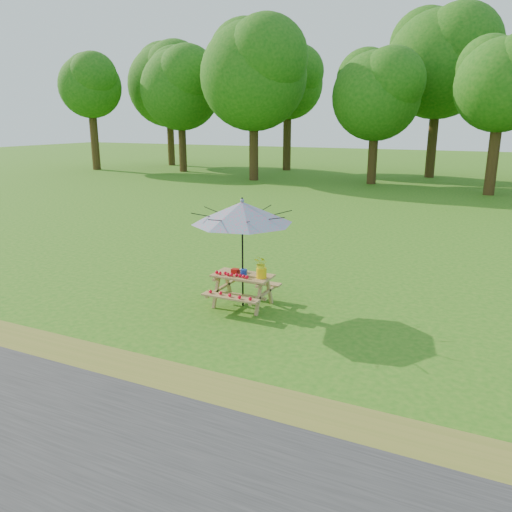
% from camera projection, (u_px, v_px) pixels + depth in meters
% --- Properties ---
extents(ground, '(120.00, 120.00, 0.00)m').
position_uv_depth(ground, '(253.00, 318.00, 9.68)').
color(ground, '#266813').
rests_on(ground, ground).
extents(road, '(120.00, 4.00, 0.01)m').
position_uv_depth(road, '(50.00, 479.00, 5.32)').
color(road, '#2A2A2C').
rests_on(road, ground).
extents(drygrass_strip, '(120.00, 1.20, 0.01)m').
position_uv_depth(drygrass_strip, '(169.00, 384.00, 7.24)').
color(drygrass_strip, olive).
rests_on(drygrass_strip, ground).
extents(treeline, '(60.00, 12.00, 16.00)m').
position_uv_depth(treeline, '(430.00, 37.00, 26.75)').
color(treeline, '#11560E').
rests_on(treeline, ground).
extents(picnic_table, '(1.20, 1.32, 0.67)m').
position_uv_depth(picnic_table, '(243.00, 291.00, 10.23)').
color(picnic_table, olive).
rests_on(picnic_table, ground).
extents(patio_umbrella, '(2.37, 2.37, 2.25)m').
position_uv_depth(patio_umbrella, '(242.00, 213.00, 9.80)').
color(patio_umbrella, black).
rests_on(patio_umbrella, ground).
extents(produce_bins, '(0.36, 0.32, 0.13)m').
position_uv_depth(produce_bins, '(241.00, 272.00, 10.16)').
color(produce_bins, '#B3140E').
rests_on(produce_bins, picnic_table).
extents(tomatoes_row, '(0.77, 0.13, 0.07)m').
position_uv_depth(tomatoes_row, '(232.00, 275.00, 10.03)').
color(tomatoes_row, red).
rests_on(tomatoes_row, picnic_table).
extents(flower_bucket, '(0.34, 0.31, 0.45)m').
position_uv_depth(flower_bucket, '(261.00, 266.00, 9.87)').
color(flower_bucket, yellow).
rests_on(flower_bucket, picnic_table).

